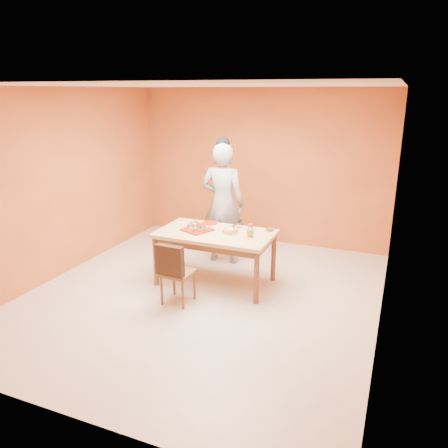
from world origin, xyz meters
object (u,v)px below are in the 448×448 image
at_px(red_dinner_plate, 210,223).
at_px(checker_tin, 270,230).
at_px(dining_chair, 177,271).
at_px(dining_table, 215,239).
at_px(pastry_platter, 197,230).
at_px(magenta_glass, 251,227).
at_px(egg_ornament, 250,232).
at_px(sponge_cake, 230,231).
at_px(person, 223,204).

height_order(red_dinner_plate, checker_tin, checker_tin).
bearing_deg(dining_chair, dining_table, 76.35).
bearing_deg(dining_chair, checker_tin, 52.94).
relative_size(pastry_platter, magenta_glass, 3.55).
distance_m(egg_ornament, checker_tin, 0.40).
relative_size(sponge_cake, checker_tin, 2.07).
height_order(person, egg_ornament, person).
relative_size(dining_chair, sponge_cake, 3.79).
height_order(red_dinner_plate, egg_ornament, egg_ornament).
distance_m(person, red_dinner_plate, 0.51).
relative_size(pastry_platter, egg_ornament, 2.76).
bearing_deg(red_dinner_plate, pastry_platter, -94.46).
bearing_deg(dining_table, magenta_glass, 29.61).
xyz_separation_m(dining_table, checker_tin, (0.68, 0.35, 0.11)).
bearing_deg(sponge_cake, dining_table, -170.98).
distance_m(sponge_cake, magenta_glass, 0.31).
bearing_deg(checker_tin, pastry_platter, -158.52).
xyz_separation_m(person, magenta_glass, (0.66, -0.58, -0.14)).
xyz_separation_m(person, sponge_cake, (0.43, -0.79, -0.15)).
distance_m(pastry_platter, sponge_cake, 0.48).
bearing_deg(dining_chair, sponge_cake, 63.99).
bearing_deg(magenta_glass, person, 138.73).
bearing_deg(pastry_platter, magenta_glass, 21.00).
distance_m(dining_chair, egg_ornament, 1.11).
distance_m(person, egg_ornament, 1.12).
bearing_deg(dining_chair, pastry_platter, 96.35).
distance_m(dining_chair, person, 1.66).
xyz_separation_m(dining_table, person, (-0.23, 0.83, 0.29)).
bearing_deg(egg_ornament, pastry_platter, 175.35).
height_order(person, magenta_glass, person).
bearing_deg(egg_ornament, sponge_cake, 166.98).
distance_m(pastry_platter, magenta_glass, 0.75).
relative_size(red_dinner_plate, egg_ornament, 1.74).
bearing_deg(person, checker_tin, 148.02).
height_order(pastry_platter, red_dinner_plate, pastry_platter).
distance_m(red_dinner_plate, sponge_cake, 0.54).
relative_size(pastry_platter, red_dinner_plate, 1.59).
relative_size(person, magenta_glass, 18.97).
bearing_deg(dining_chair, egg_ornament, 47.86).
distance_m(dining_chair, red_dinner_plate, 1.15).
distance_m(dining_table, egg_ornament, 0.54).
bearing_deg(checker_tin, dining_chair, -128.87).
distance_m(red_dinner_plate, egg_ornament, 0.83).
distance_m(person, magenta_glass, 0.89).
relative_size(red_dinner_plate, magenta_glass, 2.24).
bearing_deg(person, pastry_platter, 83.14).
relative_size(egg_ornament, checker_tin, 1.21).
height_order(person, red_dinner_plate, person).
bearing_deg(egg_ornament, dining_table, 173.50).
xyz_separation_m(person, red_dinner_plate, (-0.01, -0.48, -0.18)).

